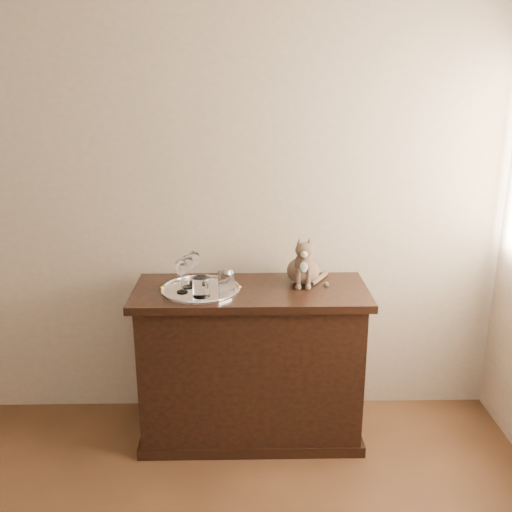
{
  "coord_description": "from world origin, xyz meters",
  "views": [
    {
      "loc": [
        0.57,
        -0.79,
        1.87
      ],
      "look_at": [
        0.63,
        1.95,
        1.02
      ],
      "focal_mm": 40.0,
      "sensor_mm": 36.0,
      "label": 1
    }
  ],
  "objects": [
    {
      "name": "wine_glass_b",
      "position": [
        0.31,
        2.01,
        0.95
      ],
      "size": [
        0.07,
        0.07,
        0.17
      ],
      "primitive_type": null,
      "color": "white",
      "rests_on": "tray"
    },
    {
      "name": "tumbler_b",
      "position": [
        0.36,
        1.82,
        0.91
      ],
      "size": [
        0.09,
        0.09,
        0.1
      ],
      "primitive_type": "cylinder",
      "color": "white",
      "rests_on": "tray"
    },
    {
      "name": "sideboard",
      "position": [
        0.6,
        1.94,
        0.42
      ],
      "size": [
        1.2,
        0.5,
        0.85
      ],
      "primitive_type": null,
      "color": "black",
      "rests_on": "ground"
    },
    {
      "name": "wine_glass_c",
      "position": [
        0.26,
        1.88,
        0.94
      ],
      "size": [
        0.07,
        0.07,
        0.17
      ],
      "primitive_type": null,
      "color": "white",
      "rests_on": "tray"
    },
    {
      "name": "wall_back",
      "position": [
        0.0,
        2.25,
        1.35
      ],
      "size": [
        4.0,
        0.1,
        2.7
      ],
      "primitive_type": "cube",
      "color": "tan",
      "rests_on": "ground"
    },
    {
      "name": "tumbler_c",
      "position": [
        0.48,
        1.9,
        0.91
      ],
      "size": [
        0.08,
        0.08,
        0.1
      ],
      "primitive_type": "cylinder",
      "color": "white",
      "rests_on": "tray"
    },
    {
      "name": "tray",
      "position": [
        0.35,
        1.91,
        0.85
      ],
      "size": [
        0.4,
        0.4,
        0.01
      ],
      "primitive_type": "cylinder",
      "color": "white",
      "rests_on": "sideboard"
    },
    {
      "name": "wine_glass_a",
      "position": [
        0.28,
        1.95,
        0.94
      ],
      "size": [
        0.07,
        0.07,
        0.17
      ],
      "primitive_type": null,
      "color": "white",
      "rests_on": "tray"
    },
    {
      "name": "cat",
      "position": [
        0.88,
        2.03,
        0.98
      ],
      "size": [
        0.29,
        0.27,
        0.27
      ],
      "primitive_type": null,
      "rotation": [
        0.0,
        0.0,
        -0.09
      ],
      "color": "brown",
      "rests_on": "sideboard"
    }
  ]
}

